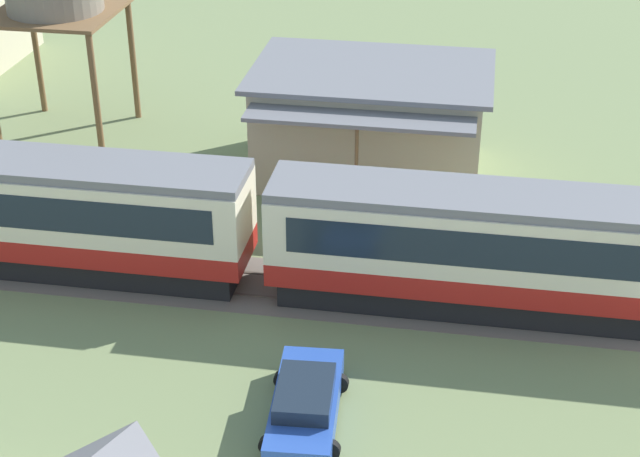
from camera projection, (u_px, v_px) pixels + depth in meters
passenger_train at (577, 253)px, 31.04m from camera, size 59.87×2.86×4.19m
station_building at (371, 120)px, 40.63m from camera, size 9.78×8.11×4.52m
parked_car_blue at (305, 404)px, 27.09m from camera, size 2.39×4.71×1.36m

